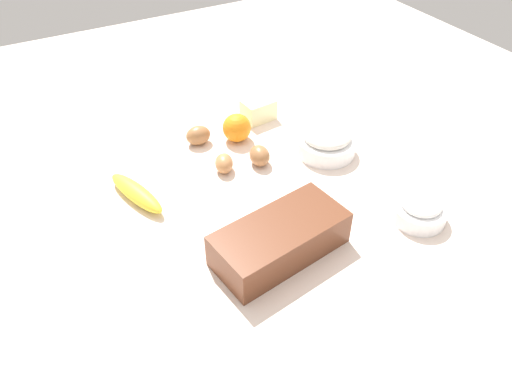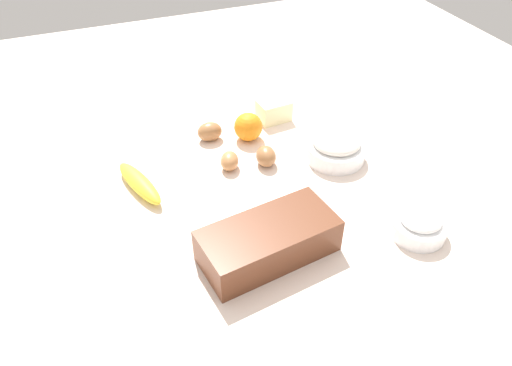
{
  "view_description": "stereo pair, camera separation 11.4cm",
  "coord_description": "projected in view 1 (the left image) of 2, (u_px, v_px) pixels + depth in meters",
  "views": [
    {
      "loc": [
        0.43,
        0.77,
        0.77
      ],
      "look_at": [
        0.0,
        0.0,
        0.04
      ],
      "focal_mm": 34.34,
      "sensor_mm": 36.0,
      "label": 1
    },
    {
      "loc": [
        0.32,
        0.82,
        0.77
      ],
      "look_at": [
        0.0,
        0.0,
        0.04
      ],
      "focal_mm": 34.34,
      "sensor_mm": 36.0,
      "label": 2
    }
  ],
  "objects": [
    {
      "name": "egg_loose",
      "position": [
        198.0,
        135.0,
        1.32
      ],
      "size": [
        0.07,
        0.05,
        0.05
      ],
      "primitive_type": "ellipsoid",
      "rotation": [
        0.0,
        1.57,
        3.11
      ],
      "color": "#A06B41",
      "rests_on": "ground_plane"
    },
    {
      "name": "egg_near_butter",
      "position": [
        260.0,
        156.0,
        1.25
      ],
      "size": [
        0.06,
        0.07,
        0.05
      ],
      "primitive_type": "ellipsoid",
      "rotation": [
        0.0,
        1.57,
        1.42
      ],
      "color": "#9C683F",
      "rests_on": "ground_plane"
    },
    {
      "name": "loaf_pan",
      "position": [
        280.0,
        239.0,
        1.0
      ],
      "size": [
        0.3,
        0.17,
        0.08
      ],
      "rotation": [
        0.0,
        0.0,
        0.14
      ],
      "color": "brown",
      "rests_on": "ground_plane"
    },
    {
      "name": "sugar_bowl",
      "position": [
        420.0,
        210.0,
        1.09
      ],
      "size": [
        0.12,
        0.12,
        0.06
      ],
      "color": "white",
      "rests_on": "ground_plane"
    },
    {
      "name": "butter_block",
      "position": [
        258.0,
        110.0,
        1.41
      ],
      "size": [
        0.1,
        0.07,
        0.06
      ],
      "primitive_type": "cube",
      "rotation": [
        0.0,
        0.0,
        0.09
      ],
      "color": "#F4EDB2",
      "rests_on": "ground_plane"
    },
    {
      "name": "egg_beside_bowl",
      "position": [
        224.0,
        163.0,
        1.23
      ],
      "size": [
        0.07,
        0.07,
        0.05
      ],
      "primitive_type": "ellipsoid",
      "rotation": [
        0.0,
        1.57,
        1.18
      ],
      "color": "#B37949",
      "rests_on": "ground_plane"
    },
    {
      "name": "orange_fruit",
      "position": [
        237.0,
        128.0,
        1.32
      ],
      "size": [
        0.08,
        0.08,
        0.08
      ],
      "primitive_type": "sphere",
      "color": "orange",
      "rests_on": "ground_plane"
    },
    {
      "name": "flour_bowl",
      "position": [
        327.0,
        142.0,
        1.28
      ],
      "size": [
        0.15,
        0.15,
        0.08
      ],
      "color": "white",
      "rests_on": "ground_plane"
    },
    {
      "name": "banana",
      "position": [
        136.0,
        193.0,
        1.14
      ],
      "size": [
        0.1,
        0.19,
        0.04
      ],
      "primitive_type": "ellipsoid",
      "rotation": [
        0.0,
        0.0,
        5.01
      ],
      "color": "yellow",
      "rests_on": "ground_plane"
    },
    {
      "name": "ground_plane",
      "position": [
        256.0,
        199.0,
        1.17
      ],
      "size": [
        2.4,
        2.4,
        0.02
      ],
      "primitive_type": "cube",
      "color": "beige"
    }
  ]
}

